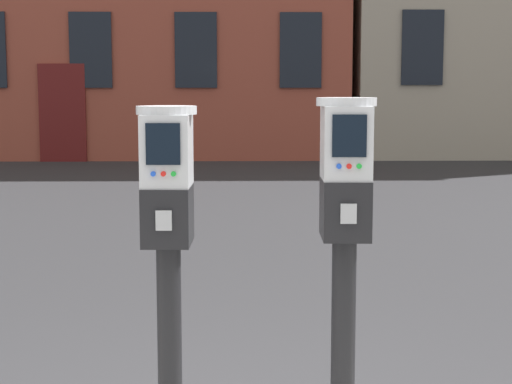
% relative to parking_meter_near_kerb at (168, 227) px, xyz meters
% --- Properties ---
extents(parking_meter_near_kerb, '(0.22, 0.26, 1.40)m').
position_rel_parking_meter_near_kerb_xyz_m(parking_meter_near_kerb, '(0.00, 0.00, 0.00)').
color(parking_meter_near_kerb, black).
rests_on(parking_meter_near_kerb, sidewalk_slab).
extents(parking_meter_twin_adjacent, '(0.22, 0.26, 1.43)m').
position_rel_parking_meter_near_kerb_xyz_m(parking_meter_twin_adjacent, '(0.64, 0.00, 0.02)').
color(parking_meter_twin_adjacent, black).
rests_on(parking_meter_twin_adjacent, sidewalk_slab).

